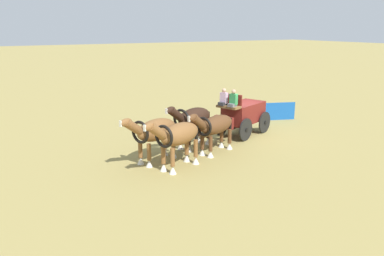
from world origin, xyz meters
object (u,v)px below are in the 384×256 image
(draft_horse_rear_off, at_px, (193,119))
(draft_horse_lead_near, at_px, (177,136))
(draft_horse_rear_near, at_px, (215,126))
(show_wagon, at_px, (242,114))
(draft_horse_lead_off, at_px, (155,131))

(draft_horse_rear_off, relative_size, draft_horse_lead_near, 1.01)
(draft_horse_rear_near, relative_size, draft_horse_lead_near, 1.02)
(show_wagon, distance_m, draft_horse_lead_off, 6.05)
(draft_horse_rear_near, height_order, draft_horse_rear_off, draft_horse_rear_off)
(draft_horse_rear_off, height_order, draft_horse_lead_near, draft_horse_rear_off)
(draft_horse_lead_near, xyz_separation_m, draft_horse_lead_off, (0.47, -1.21, -0.03))
(show_wagon, xyz_separation_m, draft_horse_rear_near, (2.95, 1.86, 0.10))
(show_wagon, xyz_separation_m, draft_horse_lead_off, (5.83, 1.59, 0.18))
(draft_horse_rear_off, distance_m, draft_horse_lead_near, 2.91)
(draft_horse_rear_off, bearing_deg, show_wagon, -169.39)
(show_wagon, bearing_deg, draft_horse_rear_near, 32.15)
(show_wagon, distance_m, draft_horse_rear_off, 3.48)
(draft_horse_lead_near, bearing_deg, draft_horse_rear_near, -158.59)
(draft_horse_rear_off, bearing_deg, draft_horse_rear_near, 110.48)
(show_wagon, xyz_separation_m, draft_horse_rear_off, (3.41, 0.64, 0.23))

